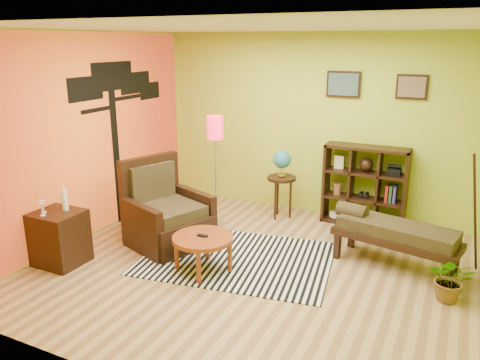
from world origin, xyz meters
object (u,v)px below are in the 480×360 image
at_px(floor_lamp, 215,137).
at_px(potted_plant, 450,284).
at_px(coffee_table, 203,241).
at_px(cube_shelf, 365,186).
at_px(side_cabinet, 59,237).
at_px(globe_table, 282,167).
at_px(bench, 393,232).
at_px(armchair, 166,218).

distance_m(floor_lamp, potted_plant, 3.57).
relative_size(coffee_table, cube_shelf, 0.60).
height_order(side_cabinet, globe_table, globe_table).
bearing_deg(side_cabinet, bench, 24.79).
bearing_deg(cube_shelf, floor_lamp, -154.80).
distance_m(armchair, bench, 2.94).
distance_m(coffee_table, floor_lamp, 1.78).
bearing_deg(bench, floor_lamp, 173.93).
bearing_deg(coffee_table, floor_lamp, 112.53).
height_order(armchair, cube_shelf, cube_shelf).
bearing_deg(potted_plant, coffee_table, -168.43).
xyz_separation_m(globe_table, potted_plant, (2.49, -1.51, -0.62)).
bearing_deg(side_cabinet, coffee_table, 19.12).
distance_m(cube_shelf, bench, 1.36).
bearing_deg(armchair, potted_plant, 0.92).
bearing_deg(potted_plant, floor_lamp, 165.55).
xyz_separation_m(coffee_table, armchair, (-0.86, 0.49, -0.03)).
bearing_deg(side_cabinet, potted_plant, 14.54).
bearing_deg(potted_plant, globe_table, 148.79).
relative_size(coffee_table, potted_plant, 1.45).
bearing_deg(globe_table, cube_shelf, 12.70).
relative_size(armchair, potted_plant, 2.43).
bearing_deg(coffee_table, armchair, 150.18).
distance_m(armchair, potted_plant, 3.56).
bearing_deg(bench, potted_plant, -39.41).
distance_m(side_cabinet, cube_shelf, 4.28).
bearing_deg(side_cabinet, globe_table, 54.41).
height_order(coffee_table, potted_plant, coffee_table).
bearing_deg(armchair, bench, 12.32).
xyz_separation_m(armchair, globe_table, (1.07, 1.57, 0.47)).
xyz_separation_m(coffee_table, potted_plant, (2.70, 0.55, -0.19)).
distance_m(coffee_table, side_cabinet, 1.79).
xyz_separation_m(bench, potted_plant, (0.69, -0.57, -0.24)).
distance_m(side_cabinet, bench, 4.07).
bearing_deg(potted_plant, side_cabinet, -165.46).
height_order(side_cabinet, cube_shelf, cube_shelf).
relative_size(coffee_table, globe_table, 0.67).
bearing_deg(cube_shelf, bench, -64.33).
xyz_separation_m(floor_lamp, potted_plant, (3.28, -0.84, -1.13)).
bearing_deg(armchair, side_cabinet, -127.50).
height_order(floor_lamp, globe_table, floor_lamp).
bearing_deg(cube_shelf, globe_table, -167.30).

